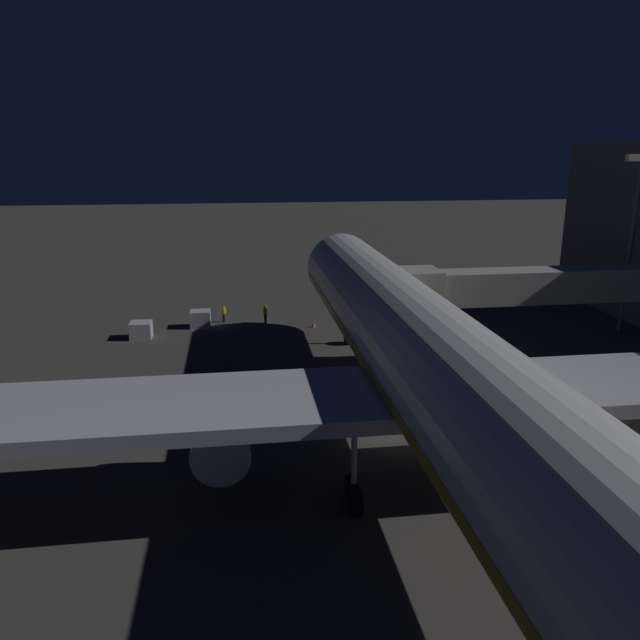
% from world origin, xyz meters
% --- Properties ---
extents(ground_plane, '(320.00, 320.00, 0.00)m').
position_xyz_m(ground_plane, '(0.00, 0.00, 0.00)').
color(ground_plane, '#383533').
extents(airliner_at_gate, '(54.16, 64.28, 20.64)m').
position_xyz_m(airliner_at_gate, '(0.00, 8.26, 5.95)').
color(airliner_at_gate, silver).
rests_on(airliner_at_gate, ground_plane).
extents(jet_bridge, '(23.51, 3.40, 7.55)m').
position_xyz_m(jet_bridge, '(-12.53, -10.73, 6.02)').
color(jet_bridge, '#9E9E99').
rests_on(jet_bridge, ground_plane).
extents(apron_floodlight_mast, '(2.90, 0.50, 15.72)m').
position_xyz_m(apron_floodlight_mast, '(-25.50, -17.18, 9.26)').
color(apron_floodlight_mast, '#59595E').
rests_on(apron_floodlight_mast, ground_plane).
extents(baggage_container_near_belt, '(1.88, 1.64, 1.57)m').
position_xyz_m(baggage_container_near_belt, '(12.71, -23.85, 0.79)').
color(baggage_container_near_belt, '#B7BABF').
rests_on(baggage_container_near_belt, ground_plane).
extents(baggage_container_mid_row, '(1.84, 1.77, 1.46)m').
position_xyz_m(baggage_container_mid_row, '(17.74, -21.05, 0.73)').
color(baggage_container_mid_row, '#B7BABF').
rests_on(baggage_container_mid_row, ground_plane).
extents(ground_crew_near_nose_gear, '(0.40, 0.40, 1.67)m').
position_xyz_m(ground_crew_near_nose_gear, '(10.55, -25.21, 0.92)').
color(ground_crew_near_nose_gear, black).
rests_on(ground_crew_near_nose_gear, ground_plane).
extents(ground_crew_under_port_wing, '(0.40, 0.40, 1.80)m').
position_xyz_m(ground_crew_under_port_wing, '(6.59, -24.33, 0.99)').
color(ground_crew_under_port_wing, black).
rests_on(ground_crew_under_port_wing, ground_plane).
extents(traffic_cone_nose_port, '(0.36, 0.36, 0.55)m').
position_xyz_m(traffic_cone_nose_port, '(-2.20, -22.33, 0.28)').
color(traffic_cone_nose_port, orange).
rests_on(traffic_cone_nose_port, ground_plane).
extents(traffic_cone_nose_starboard, '(0.36, 0.36, 0.55)m').
position_xyz_m(traffic_cone_nose_starboard, '(2.20, -22.33, 0.28)').
color(traffic_cone_nose_starboard, orange).
rests_on(traffic_cone_nose_starboard, ground_plane).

